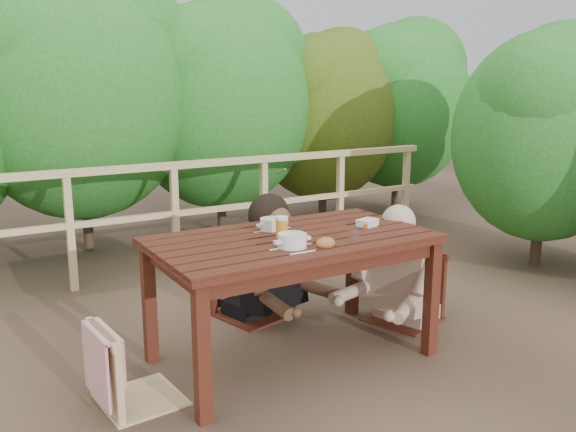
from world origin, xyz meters
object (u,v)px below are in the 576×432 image
chair_right (405,258)px  soup_far (272,225)px  soup_near (292,242)px  butter_tub (367,224)px  chair_far (254,248)px  woman (252,221)px  chair_left (137,326)px  diner_right (410,223)px  tumbler (355,237)px  bread_roll (326,243)px  beer_glass (282,228)px  table (292,299)px

chair_right → soup_far: bearing=-113.1°
soup_near → butter_tub: 0.71m
chair_far → woman: 0.20m
chair_left → diner_right: 2.04m
soup_far → butter_tub: size_ratio=1.90×
tumbler → butter_tub: bearing=41.2°
soup_far → tumbler: (0.27, -0.49, -0.00)m
diner_right → chair_right: bearing=72.4°
woman → tumbler: (0.12, -1.06, 0.10)m
bread_roll → woman: bearing=84.9°
chair_left → chair_right: (1.99, 0.13, 0.04)m
chair_right → beer_glass: size_ratio=6.47×
chair_left → soup_far: (0.96, 0.23, 0.38)m
soup_near → butter_tub: size_ratio=2.04×
chair_left → soup_far: 1.06m
chair_far → diner_right: 1.13m
soup_near → beer_glass: (0.05, 0.21, 0.03)m
soup_far → beer_glass: size_ratio=1.80×
chair_right → woman: woman is taller
chair_far → chair_right: chair_far is taller
diner_right → soup_far: 1.07m
table → tumbler: size_ratio=21.61×
chair_left → butter_tub: (1.53, 0.00, 0.37)m
bread_roll → beer_glass: size_ratio=0.81×
diner_right → soup_near: 1.21m
chair_left → bread_roll: (1.02, -0.27, 0.38)m
diner_right → butter_tub: 0.51m
diner_right → tumbler: diner_right is taller
table → chair_left: bearing=-178.5°
beer_glass → chair_right: bearing=5.7°
table → chair_far: chair_far is taller
chair_far → woman: bearing=75.9°
soup_far → beer_glass: 0.22m
table → soup_far: soup_far is taller
bread_roll → soup_near: bearing=152.7°
chair_far → table: bearing=-114.1°
chair_left → butter_tub: bearing=-94.6°
diner_right → soup_near: diner_right is taller
chair_far → woman: size_ratio=0.72×
chair_right → chair_left: bearing=-103.8°
beer_glass → soup_far: bearing=75.4°
chair_left → bread_roll: bearing=-109.7°
chair_left → diner_right: size_ratio=0.60×
beer_glass → soup_near: bearing=-104.6°
soup_near → chair_right: bearing=15.7°
chair_far → beer_glass: size_ratio=7.09×
table → beer_glass: 0.46m
woman → bread_roll: woman is taller
woman → butter_tub: bearing=103.4°
woman → beer_glass: size_ratio=9.79×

